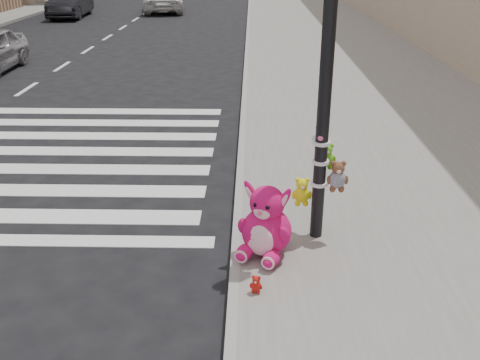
# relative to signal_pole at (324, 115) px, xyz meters

# --- Properties ---
(ground) EXTENTS (120.00, 120.00, 0.00)m
(ground) POSITION_rel_signal_pole_xyz_m (-2.61, -1.81, -1.79)
(ground) COLOR black
(ground) RESTS_ON ground
(sidewalk_near) EXTENTS (7.00, 80.00, 0.14)m
(sidewalk_near) POSITION_rel_signal_pole_xyz_m (2.39, 8.19, -1.72)
(sidewalk_near) COLOR slate
(sidewalk_near) RESTS_ON ground
(curb_edge) EXTENTS (0.12, 80.00, 0.15)m
(curb_edge) POSITION_rel_signal_pole_xyz_m (-1.06, 8.19, -1.72)
(curb_edge) COLOR gray
(curb_edge) RESTS_ON ground
(signal_pole) EXTENTS (0.70, 0.48, 4.00)m
(signal_pole) POSITION_rel_signal_pole_xyz_m (0.00, 0.00, 0.00)
(signal_pole) COLOR black
(signal_pole) RESTS_ON sidewalk_near
(pink_bunny) EXTENTS (0.81, 0.87, 0.97)m
(pink_bunny) POSITION_rel_signal_pole_xyz_m (-0.69, -0.50, -1.25)
(pink_bunny) COLOR #D61265
(pink_bunny) RESTS_ON sidewalk_near
(red_teddy) EXTENTS (0.17, 0.13, 0.22)m
(red_teddy) POSITION_rel_signal_pole_xyz_m (-0.81, -1.31, -1.54)
(red_teddy) COLOR red
(red_teddy) RESTS_ON sidewalk_near
(car_dark_far) EXTENTS (1.86, 4.61, 1.49)m
(car_dark_far) POSITION_rel_signal_pole_xyz_m (-10.80, 24.06, -1.04)
(car_dark_far) COLOR black
(car_dark_far) RESTS_ON ground
(car_white_near) EXTENTS (2.89, 5.05, 1.33)m
(car_white_near) POSITION_rel_signal_pole_xyz_m (-6.11, 26.63, -1.12)
(car_white_near) COLOR silver
(car_white_near) RESTS_ON ground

